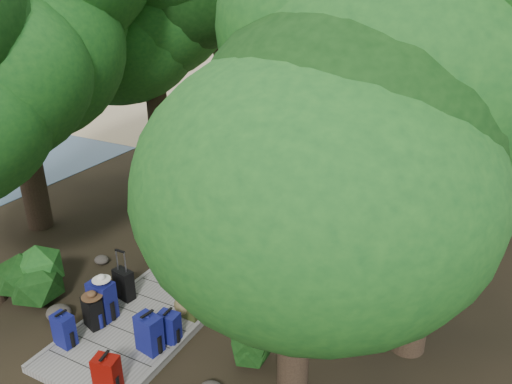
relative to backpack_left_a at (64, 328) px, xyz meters
The scene contains 46 objects.
ground 4.34m from the backpack_left_a, 79.64° to the left, with size 120.00×120.00×0.00m, color #2D2416.
sand_beach 20.26m from the backpack_left_a, 87.80° to the left, with size 40.00×22.00×0.02m, color tan.
water_bay 42.78m from the backpack_left_a, 136.88° to the left, with size 50.00×60.00×0.02m, color #2A4557.
distant_hill 65.33m from the backpack_left_a, 126.90° to the left, with size 32.00×16.00×12.00m, color black.
boardwalk 5.32m from the backpack_left_a, 81.58° to the left, with size 2.00×12.00×0.12m, color gray.
backpack_left_a is the anchor object (origin of this frame).
backpack_left_b 0.61m from the backpack_left_a, 82.54° to the left, with size 0.36×0.26×0.66m, color black, non-canonical shape.
backpack_left_c 0.89m from the backpack_left_a, 85.98° to the left, with size 0.46×0.33×0.85m, color navy, non-canonical shape.
backpack_right_a 1.46m from the backpack_left_a, 17.51° to the right, with size 0.38×0.27×0.68m, color #7E0A01, non-canonical shape.
backpack_right_b 1.51m from the backpack_left_a, 22.24° to the left, with size 0.43×0.30×0.77m, color navy, non-canonical shape.
backpack_right_c 1.80m from the backpack_left_a, 30.78° to the left, with size 0.37×0.26×0.63m, color navy, non-canonical shape.
backpack_right_d 2.24m from the backpack_left_a, 47.45° to the left, with size 0.34×0.25×0.53m, color #353E17, non-canonical shape.
duffel_right_khaki 2.45m from the backpack_left_a, 53.49° to the left, with size 0.43×0.64×0.43m, color olive, non-canonical shape.
duffel_right_black 3.13m from the backpack_left_a, 62.59° to the left, with size 0.43×0.68×0.43m, color black, non-canonical shape.
suitcase_on_boardwalk 1.53m from the backpack_left_a, 90.20° to the left, with size 0.41×0.22×0.63m, color black, non-canonical shape.
lone_suitcase_on_sand 12.18m from the backpack_left_a, 84.55° to the left, with size 0.40×0.23×0.62m, color black, non-canonical shape.
hat_brown 0.72m from the backpack_left_a, 77.62° to the left, with size 0.38×0.38×0.11m, color #51351E, non-canonical shape.
hat_white 1.05m from the backpack_left_a, 82.47° to the left, with size 0.34×0.34×0.11m, color silver, non-canonical shape.
kayak 15.37m from the backpack_left_a, 101.28° to the left, with size 0.64×2.92×0.29m, color #B13B0F.
sun_lounger 14.68m from the backpack_left_a, 75.35° to the left, with size 0.63×1.96×0.63m, color silver, non-canonical shape.
tree_right_a 5.09m from the backpack_left_a, 16.47° to the left, with size 4.35×4.35×7.25m, color black, non-canonical shape.
tree_right_b 7.15m from the backpack_left_a, 28.30° to the left, with size 4.89×4.89×8.72m, color black, non-canonical shape.
tree_right_c 7.99m from the backpack_left_a, 54.39° to the left, with size 5.04×5.04×8.72m, color black, non-canonical shape.
tree_right_e 13.04m from the backpack_left_a, 68.01° to the left, with size 4.85×4.85×8.73m, color black, non-canonical shape.
tree_left_b 6.62m from the backpack_left_a, 143.93° to the left, with size 4.99×4.99×8.99m, color black, non-canonical shape.
tree_left_c 8.59m from the backpack_left_a, 114.76° to the left, with size 5.02×5.02×8.73m, color black, non-canonical shape.
tree_back_a 20.10m from the backpack_left_a, 92.93° to the left, with size 4.60×4.60×7.96m, color black, non-canonical shape.
tree_back_c 20.91m from the backpack_left_a, 74.57° to the left, with size 4.64×4.64×8.35m, color black, non-canonical shape.
tree_back_d 19.02m from the backpack_left_a, 103.45° to the left, with size 4.42×4.42×7.37m, color black, non-canonical shape.
palm_right_a 12.03m from the backpack_left_a, 68.92° to the left, with size 4.35×4.35×7.42m, color #144012, non-canonical shape.
palm_right_b 16.01m from the backpack_left_a, 68.92° to the left, with size 3.97×3.97×7.67m, color #144012, non-canonical shape.
palm_right_c 16.69m from the backpack_left_a, 80.58° to the left, with size 3.95×3.95×6.28m, color #144012, non-canonical shape.
palm_left_a 11.39m from the backpack_left_a, 108.20° to the left, with size 4.65×4.65×7.39m, color #144012, non-canonical shape.
rock_left_a 1.01m from the backpack_left_a, 145.28° to the left, with size 0.49×0.44×0.27m, color #4C473F, non-canonical shape.
rock_left_b 2.87m from the backpack_left_a, 121.63° to the left, with size 0.34×0.30×0.19m, color #4C473F, non-canonical shape.
rock_left_c 5.11m from the backpack_left_a, 97.48° to the left, with size 0.46×0.42×0.25m, color #4C473F, non-canonical shape.
rock_left_d 6.91m from the backpack_left_a, 101.67° to the left, with size 0.31×0.28×0.17m, color #4C473F, non-canonical shape.
rock_right_b 4.35m from the backpack_left_a, 47.39° to the left, with size 0.51×0.46×0.28m, color #4C473F, non-canonical shape.
rock_right_c 6.28m from the backpack_left_a, 70.15° to the left, with size 0.31×0.28×0.17m, color #4C473F, non-canonical shape.
rock_right_d 8.85m from the backpack_left_a, 66.59° to the left, with size 0.64×0.58×0.35m, color #4C473F, non-canonical shape.
shrub_left_a 1.92m from the backpack_left_a, 154.91° to the left, with size 1.23×1.23×1.11m, color #164C1A, non-canonical shape.
shrub_left_b 5.44m from the backpack_left_a, 101.55° to the left, with size 0.96×0.96×0.86m, color #164C1A, non-canonical shape.
shrub_left_c 9.05m from the backpack_left_a, 103.40° to the left, with size 1.13×1.13×1.02m, color #164C1A, non-canonical shape.
shrub_right_a 3.44m from the backpack_left_a, 22.43° to the left, with size 0.91×0.91×0.82m, color #164C1A, non-canonical shape.
shrub_right_b 7.54m from the backpack_left_a, 60.59° to the left, with size 1.29×1.29×1.16m, color #164C1A, non-canonical shape.
shrub_right_c 9.72m from the backpack_left_a, 75.80° to the left, with size 0.91×0.91×0.82m, color #164C1A, non-canonical shape.
Camera 1 is at (5.38, -8.84, 6.06)m, focal length 35.00 mm.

